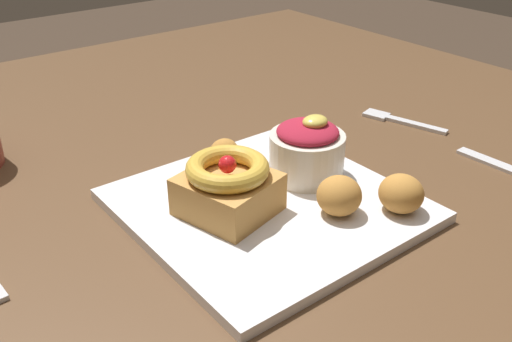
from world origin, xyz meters
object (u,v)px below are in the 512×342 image
berry_ramekin (307,150)px  fritter_back (401,194)px  fritter_middle (224,153)px  cake_slice (228,186)px  fritter_front (339,196)px  fork (398,120)px  front_plate (267,205)px

berry_ramekin → fritter_back: size_ratio=1.81×
berry_ramekin → fritter_back: 0.12m
berry_ramekin → fritter_middle: (-0.06, 0.08, -0.02)m
cake_slice → fritter_front: cake_slice is taller
fritter_front → fritter_middle: bearing=101.4°
berry_ramekin → fritter_back: berry_ramekin is taller
berry_ramekin → fritter_middle: size_ratio=2.37×
cake_slice → berry_ramekin: size_ratio=1.24×
cake_slice → fritter_middle: (0.06, 0.09, -0.01)m
fritter_front → fritter_middle: size_ratio=1.29×
fritter_back → fork: (0.20, 0.17, -0.03)m
front_plate → fork: size_ratio=2.24×
fritter_front → fork: 0.29m
front_plate → fritter_front: (0.04, -0.06, 0.03)m
front_plate → fritter_back: fritter_back is taller
front_plate → berry_ramekin: size_ratio=3.26×
cake_slice → fritter_back: size_ratio=2.25×
fritter_front → fritter_back: size_ratio=0.99×
front_plate → fritter_back: (0.10, -0.10, 0.03)m
cake_slice → berry_ramekin: berry_ramekin is taller
fritter_middle → fork: size_ratio=0.29×
berry_ramekin → fritter_middle: 0.10m
front_plate → berry_ramekin: (0.07, 0.02, 0.04)m
fritter_front → fritter_middle: 0.16m
cake_slice → fritter_front: (0.09, -0.07, -0.01)m
front_plate → fritter_middle: fritter_middle is taller
front_plate → fritter_front: bearing=-56.0°
cake_slice → fritter_back: (0.14, -0.11, -0.01)m
fritter_middle → fritter_back: 0.21m
berry_ramekin → fritter_front: berry_ramekin is taller
front_plate → fritter_front: 0.08m
fritter_middle → fritter_back: size_ratio=0.77×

